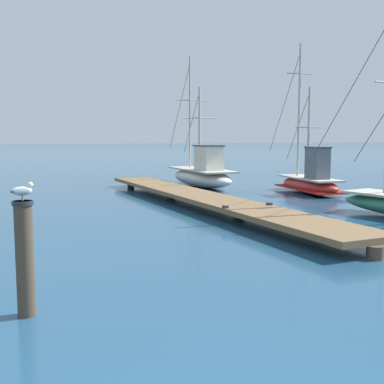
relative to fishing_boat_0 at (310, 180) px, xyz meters
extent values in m
cube|color=brown|center=(-6.48, -2.09, -0.24)|extent=(2.78, 17.45, 0.16)
cylinder|color=#4C3D2D|center=(-5.99, -10.76, -0.46)|extent=(0.36, 0.36, 0.29)
cylinder|color=#4C3D2D|center=(-6.32, -4.98, -0.46)|extent=(0.36, 0.36, 0.29)
cylinder|color=#4C3D2D|center=(-6.65, 0.80, -0.46)|extent=(0.36, 0.36, 0.29)
cylinder|color=#4C3D2D|center=(-6.98, 6.58, -0.46)|extent=(0.36, 0.36, 0.29)
cube|color=#333338|center=(-7.08, -5.61, -0.12)|extent=(0.13, 0.21, 0.08)
cube|color=#333338|center=(-5.49, -5.52, -0.12)|extent=(0.13, 0.21, 0.08)
ellipsoid|color=#AD2823|center=(0.01, 0.09, -0.24)|extent=(2.02, 4.63, 0.73)
cube|color=#B2AD9E|center=(0.01, 0.09, 0.08)|extent=(1.79, 4.16, 0.08)
cube|color=#B21E19|center=(0.01, 0.09, -0.41)|extent=(2.03, 4.54, 0.08)
cube|color=#565B66|center=(-0.07, -0.58, 0.82)|extent=(0.83, 1.18, 1.40)
cube|color=#3D3D42|center=(-0.07, -0.58, 1.55)|extent=(0.89, 1.27, 0.06)
cylinder|color=#B2ADA3|center=(0.04, 0.31, 2.23)|extent=(0.11, 0.11, 4.21)
cylinder|color=#B2ADA3|center=(0.04, 0.31, 2.46)|extent=(1.36, 0.22, 0.06)
cylinder|color=#333338|center=(0.17, 1.44, 2.44)|extent=(0.28, 2.18, 3.12)
cylinder|color=#B2ADA3|center=(0.15, 1.31, 3.29)|extent=(0.11, 0.11, 6.35)
cylinder|color=#B2ADA3|center=(0.15, 1.31, 5.06)|extent=(1.36, 0.22, 0.06)
cylinder|color=#333338|center=(0.35, 3.01, 3.61)|extent=(0.41, 3.28, 4.69)
cylinder|color=#333338|center=(-1.74, -4.54, 3.54)|extent=(0.62, 3.16, 4.58)
ellipsoid|color=silver|center=(-3.63, 4.58, -0.14)|extent=(2.16, 5.94, 0.94)
cube|color=#B2AD9E|center=(-3.63, 4.58, 0.29)|extent=(1.91, 5.35, 0.08)
cube|color=silver|center=(-3.61, 3.70, 0.94)|extent=(1.01, 1.60, 1.21)
cube|color=#3D3D42|center=(-3.61, 3.70, 1.57)|extent=(1.09, 1.73, 0.06)
cylinder|color=#B2ADA3|center=(-3.63, 4.88, 2.48)|extent=(0.11, 0.11, 4.29)
cylinder|color=#B2ADA3|center=(-3.63, 4.88, 3.01)|extent=(1.84, 0.10, 0.06)
cylinder|color=#333338|center=(-3.66, 6.04, 2.69)|extent=(0.07, 2.24, 3.18)
cylinder|color=#B2ADA3|center=(-3.66, 6.21, 3.36)|extent=(0.11, 0.11, 6.05)
cylinder|color=#B2ADA3|center=(-3.66, 6.21, 4.03)|extent=(1.84, 0.10, 0.06)
cylinder|color=#333338|center=(-3.69, 7.84, 3.66)|extent=(0.09, 3.14, 4.48)
cylinder|color=#4C3D2D|center=(-13.09, -11.48, 0.24)|extent=(0.26, 0.26, 1.70)
cylinder|color=#28282D|center=(-13.09, -11.48, 1.06)|extent=(0.30, 0.30, 0.06)
cylinder|color=gold|center=(-13.10, -11.46, 1.13)|extent=(0.01, 0.01, 0.07)
cylinder|color=gold|center=(-13.09, -11.50, 1.13)|extent=(0.01, 0.01, 0.07)
ellipsoid|color=white|center=(-13.09, -11.48, 1.23)|extent=(0.30, 0.17, 0.13)
ellipsoid|color=silver|center=(-13.12, -11.43, 1.24)|extent=(0.24, 0.07, 0.09)
ellipsoid|color=#383838|center=(-13.23, -11.45, 1.24)|extent=(0.07, 0.04, 0.04)
ellipsoid|color=silver|center=(-13.10, -11.54, 1.24)|extent=(0.24, 0.07, 0.09)
ellipsoid|color=#383838|center=(-13.21, -11.55, 1.24)|extent=(0.07, 0.04, 0.04)
cone|color=white|center=(-13.24, -11.51, 1.23)|extent=(0.09, 0.08, 0.07)
sphere|color=white|center=(-12.98, -11.46, 1.32)|extent=(0.08, 0.08, 0.08)
cone|color=gold|center=(-12.93, -11.45, 1.31)|extent=(0.05, 0.03, 0.02)
camera|label=1|loc=(-13.30, -18.62, 1.99)|focal=44.50mm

